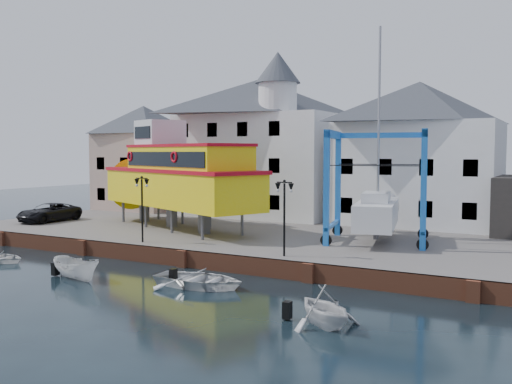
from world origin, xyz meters
The scene contains 14 objects.
ground centered at (0.00, 0.00, 0.00)m, with size 140.00×140.00×0.00m, color black.
hardstanding centered at (0.00, 11.00, 0.50)m, with size 44.00×22.00×1.00m, color #605D5C.
quay_wall centered at (0.00, 0.10, 0.50)m, with size 44.00×0.47×1.00m.
building_pink centered at (-18.00, 18.00, 6.15)m, with size 8.00×7.00×10.30m.
building_white_main centered at (-4.87, 18.39, 7.34)m, with size 14.00×8.30×14.00m.
building_white_right centered at (9.00, 19.00, 6.60)m, with size 12.00×8.00×11.20m.
lamp_post_left centered at (-4.00, 1.20, 4.17)m, with size 1.12×0.32×4.20m.
lamp_post_right centered at (6.00, 1.20, 4.17)m, with size 1.12×0.32×4.20m.
tour_boat centered at (-6.86, 7.99, 4.84)m, with size 18.93×11.42×8.14m.
travel_lift centered at (8.78, 9.18, 3.26)m, with size 7.23×9.26×13.56m.
van centered at (-17.84, 5.83, 1.75)m, with size 2.49×5.40×1.50m, color black.
motorboat_a centered at (-2.98, -5.28, 0.00)m, with size 1.33×3.55×1.37m, color silver.
motorboat_b centered at (3.63, -3.54, 0.00)m, with size 3.37×4.72×0.98m, color silver.
motorboat_c centered at (11.51, -6.44, 0.00)m, with size 2.74×3.18×1.68m, color silver.
Camera 1 is at (19.69, -26.55, 6.69)m, focal length 40.00 mm.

